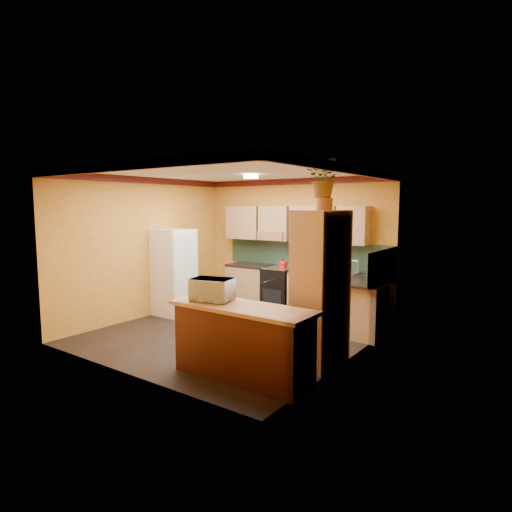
{
  "coord_description": "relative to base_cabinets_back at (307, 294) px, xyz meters",
  "views": [
    {
      "loc": [
        4.42,
        -5.45,
        2.15
      ],
      "look_at": [
        0.21,
        0.45,
        1.3
      ],
      "focal_mm": 30.0,
      "sensor_mm": 36.0,
      "label": 1
    }
  ],
  "objects": [
    {
      "name": "kettle",
      "position": [
        -0.53,
        -0.05,
        0.56
      ],
      "size": [
        0.19,
        0.19,
        0.18
      ],
      "primitive_type": null,
      "rotation": [
        0.0,
        0.0,
        -0.15
      ],
      "color": "#B60E0C",
      "rests_on": "stove"
    },
    {
      "name": "countertop_right",
      "position": [
        1.32,
        -0.67,
        0.46
      ],
      "size": [
        0.62,
        0.8,
        0.04
      ],
      "primitive_type": "cube",
      "color": "black",
      "rests_on": "base_cabinets_right"
    },
    {
      "name": "room_shell",
      "position": [
        -0.45,
        -1.52,
        1.65
      ],
      "size": [
        4.24,
        4.24,
        2.72
      ],
      "color": "black",
      "rests_on": "ground"
    },
    {
      "name": "sink",
      "position": [
        0.78,
        0.0,
        0.5
      ],
      "size": [
        0.48,
        0.4,
        0.03
      ],
      "primitive_type": "cube",
      "color": "silver",
      "rests_on": "countertop_back"
    },
    {
      "name": "stove",
      "position": [
        -0.62,
        -0.0,
        0.02
      ],
      "size": [
        0.58,
        0.58,
        0.91
      ],
      "primitive_type": "cube",
      "color": "black",
      "rests_on": "ground"
    },
    {
      "name": "bar_top",
      "position": [
        0.8,
        -3.14,
        0.47
      ],
      "size": [
        1.9,
        0.65,
        0.05
      ],
      "primitive_type": "cube",
      "color": "tan",
      "rests_on": "breakfast_bar"
    },
    {
      "name": "fridge",
      "position": [
        -2.23,
        -1.39,
        0.41
      ],
      "size": [
        0.68,
        0.66,
        1.7
      ],
      "primitive_type": "cube",
      "color": "white",
      "rests_on": "ground"
    },
    {
      "name": "fern_pot",
      "position": [
        1.37,
        -2.09,
        1.74
      ],
      "size": [
        0.22,
        0.22,
        0.16
      ],
      "primitive_type": "cylinder",
      "color": "brown",
      "rests_on": "pantry"
    },
    {
      "name": "microwave",
      "position": [
        0.31,
        -3.14,
        0.64
      ],
      "size": [
        0.6,
        0.47,
        0.29
      ],
      "primitive_type": "imported",
      "rotation": [
        0.0,
        0.0,
        0.25
      ],
      "color": "white",
      "rests_on": "bar_top"
    },
    {
      "name": "base_cabinets_right",
      "position": [
        1.32,
        -0.67,
        0.0
      ],
      "size": [
        0.6,
        0.8,
        0.88
      ],
      "primitive_type": "cube",
      "color": "tan",
      "rests_on": "ground"
    },
    {
      "name": "countertop_back",
      "position": [
        0.0,
        -0.0,
        0.46
      ],
      "size": [
        3.65,
        0.62,
        0.04
      ],
      "primitive_type": "cube",
      "color": "black",
      "rests_on": "base_cabinets_back"
    },
    {
      "name": "base_cabinets_back",
      "position": [
        0.0,
        0.0,
        0.0
      ],
      "size": [
        3.65,
        0.6,
        0.88
      ],
      "primitive_type": "cube",
      "color": "tan",
      "rests_on": "ground"
    },
    {
      "name": "breakfast_bar",
      "position": [
        0.8,
        -3.14,
        0.0
      ],
      "size": [
        1.8,
        0.55,
        0.88
      ],
      "primitive_type": "cube",
      "color": "#4F1A12",
      "rests_on": "ground"
    },
    {
      "name": "fern",
      "position": [
        1.37,
        -2.09,
        2.07
      ],
      "size": [
        0.51,
        0.46,
        0.5
      ],
      "primitive_type": "imported",
      "rotation": [
        0.0,
        0.0,
        0.16
      ],
      "color": "tan",
      "rests_on": "fern_pot"
    },
    {
      "name": "pantry",
      "position": [
        1.37,
        -2.14,
        0.61
      ],
      "size": [
        0.48,
        0.9,
        2.1
      ],
      "primitive_type": "cube",
      "color": "tan",
      "rests_on": "ground"
    }
  ]
}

